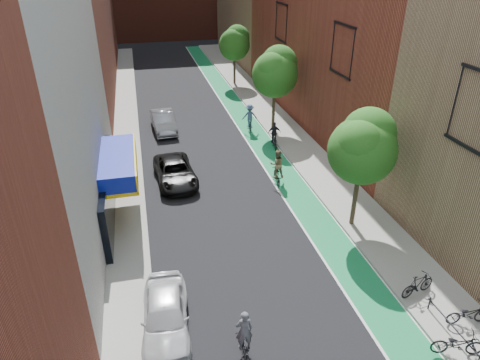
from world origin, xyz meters
TOP-DOWN VIEW (x-y plane):
  - bike_lane at (4.00, 26.00)m, footprint 2.00×68.00m
  - sidewalk_left at (-6.00, 26.00)m, footprint 2.00×68.00m
  - sidewalk_right at (6.50, 26.00)m, footprint 3.00×68.00m
  - building_left_white at (-11.00, 14.00)m, footprint 8.00×20.00m
  - tree_near at (5.65, 10.02)m, footprint 3.40×3.36m
  - tree_mid at (5.65, 24.02)m, footprint 3.55×3.53m
  - tree_far at (5.65, 38.02)m, footprint 3.30×3.25m
  - parked_car_white at (-4.60, 5.15)m, footprint 2.09×4.53m
  - parked_car_black at (-3.00, 17.13)m, footprint 2.62×5.14m
  - parked_car_silver at (-3.00, 26.11)m, footprint 1.96×4.85m
  - cyclist_lead at (-1.97, 3.26)m, footprint 0.63×1.53m
  - cyclist_lane_near at (3.20, 15.55)m, footprint 0.95×1.68m
  - cyclist_lane_mid at (4.70, 20.79)m, footprint 0.99×1.91m
  - cyclist_lane_far at (3.77, 24.43)m, footprint 1.27×1.50m
  - parked_bike_near at (5.40, 1.44)m, footprint 1.98×1.15m
  - parked_bike_mid at (5.80, 4.46)m, footprint 1.79×0.85m
  - parked_bike_far at (6.77, 2.61)m, footprint 1.83×0.83m

SIDE VIEW (x-z plane):
  - bike_lane at x=4.00m, z-range 0.00..0.01m
  - sidewalk_left at x=-6.00m, z-range 0.00..0.15m
  - sidewalk_right at x=6.50m, z-range 0.00..0.15m
  - parked_bike_far at x=6.77m, z-range 0.15..1.08m
  - parked_bike_near at x=5.40m, z-range 0.15..1.13m
  - parked_bike_mid at x=5.80m, z-range 0.15..1.19m
  - parked_car_black at x=-3.00m, z-range 0.00..1.39m
  - cyclist_lane_mid at x=4.70m, z-range -0.27..1.69m
  - cyclist_lead at x=-1.97m, z-range -0.31..1.76m
  - parked_car_white at x=-4.60m, z-range 0.00..1.50m
  - parked_car_silver at x=-3.00m, z-range 0.00..1.56m
  - cyclist_lane_near at x=3.20m, z-range -0.13..2.07m
  - cyclist_lane_far at x=3.77m, z-range -0.04..2.17m
  - tree_far at x=5.65m, z-range 1.40..7.60m
  - tree_near at x=5.65m, z-range 1.45..7.87m
  - tree_mid at x=5.65m, z-range 1.52..8.26m
  - building_left_white at x=-11.00m, z-range 0.00..12.00m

